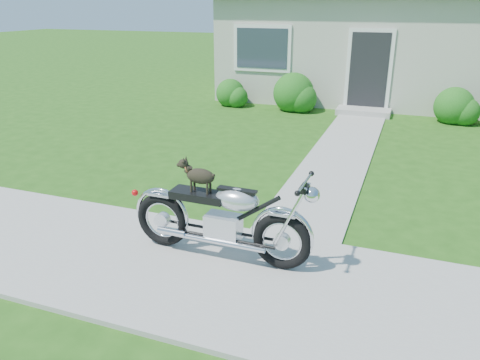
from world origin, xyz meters
The scene contains 7 objects.
ground centered at (0.00, 0.00, 0.00)m, with size 80.00×80.00×0.00m, color #235114.
sidewalk centered at (0.00, 0.00, 0.02)m, with size 24.00×2.20×0.04m, color #9E9B93.
walkway centered at (-1.50, 5.00, 0.01)m, with size 1.20×8.00×0.03m, color #9E9B93.
house centered at (0.00, 11.99, 2.16)m, with size 12.60×7.03×4.50m.
shrub_row centered at (0.20, 8.50, 0.43)m, with size 11.12×1.12×1.12m.
potted_plant_left centered at (-3.36, 8.55, 0.39)m, with size 0.69×0.60×0.77m, color #1C5316.
motorcycle_with_dog centered at (-2.15, 0.32, 0.55)m, with size 2.22×0.60×1.14m.
Camera 1 is at (-0.29, -4.12, 2.84)m, focal length 35.00 mm.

